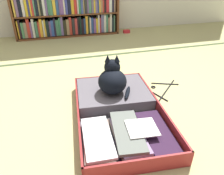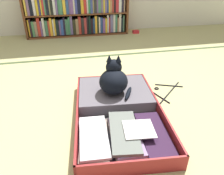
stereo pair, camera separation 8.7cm
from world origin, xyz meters
The scene contains 7 objects.
ground_plane centered at (0.00, 0.00, 0.00)m, with size 10.00×10.00×0.00m, color tan.
tatami_border centered at (0.00, 1.18, 0.00)m, with size 4.80×0.05×0.00m.
bookshelf centered at (0.01, 2.23, 0.32)m, with size 1.59×0.29×0.67m.
open_suitcase centered at (0.12, -0.01, 0.04)m, with size 0.68×1.03×0.10m.
black_cat centered at (0.13, 0.14, 0.20)m, with size 0.29×0.31×0.28m.
clothes_hanger centered at (0.60, 0.20, 0.01)m, with size 0.33×0.33×0.01m.
small_red_pouch centered at (0.95, 2.11, 0.02)m, with size 0.10×0.07×0.05m.
Camera 2 is at (-0.19, -1.25, 0.93)m, focal length 33.87 mm.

